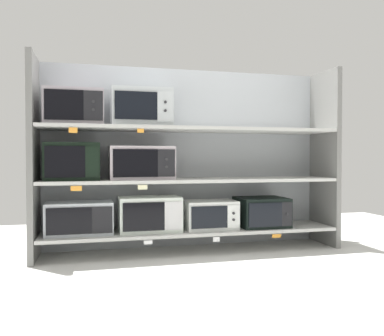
{
  "coord_description": "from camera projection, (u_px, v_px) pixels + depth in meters",
  "views": [
    {
      "loc": [
        -0.92,
        -3.71,
        0.87
      ],
      "look_at": [
        0.0,
        0.0,
        0.78
      ],
      "focal_mm": 38.08,
      "sensor_mm": 36.0,
      "label": 1
    }
  ],
  "objects": [
    {
      "name": "microwave_2",
      "position": [
        210.0,
        214.0,
        3.87
      ],
      "size": [
        0.49,
        0.36,
        0.27
      ],
      "color": "silver",
      "rests_on": "shelf_0"
    },
    {
      "name": "shelf_2",
      "position": [
        192.0,
        129.0,
        3.81
      ],
      "size": [
        2.74,
        0.5,
        0.03
      ],
      "primitive_type": "cube",
      "color": "beige"
    },
    {
      "name": "ground",
      "position": [
        226.0,
        283.0,
        2.87
      ],
      "size": [
        6.74,
        6.0,
        0.02
      ],
      "primitive_type": "cube",
      "color": "silver"
    },
    {
      "name": "price_tag_1",
      "position": [
        216.0,
        239.0,
        3.63
      ],
      "size": [
        0.06,
        0.0,
        0.04
      ],
      "primitive_type": "cube",
      "color": "white"
    },
    {
      "name": "upright_left",
      "position": [
        33.0,
        158.0,
        3.48
      ],
      "size": [
        0.05,
        0.5,
        1.76
      ],
      "primitive_type": "cube",
      "color": "slate",
      "rests_on": "ground"
    },
    {
      "name": "price_tag_2",
      "position": [
        277.0,
        236.0,
        3.77
      ],
      "size": [
        0.09,
        0.0,
        0.03
      ],
      "primitive_type": "cube",
      "color": "orange"
    },
    {
      "name": "price_tag_3",
      "position": [
        76.0,
        188.0,
        3.33
      ],
      "size": [
        0.09,
        0.0,
        0.04
      ],
      "primitive_type": "cube",
      "color": "orange"
    },
    {
      "name": "price_tag_4",
      "position": [
        143.0,
        187.0,
        3.46
      ],
      "size": [
        0.08,
        0.0,
        0.04
      ],
      "primitive_type": "cube",
      "color": "beige"
    },
    {
      "name": "microwave_3",
      "position": [
        261.0,
        212.0,
        4.0
      ],
      "size": [
        0.47,
        0.42,
        0.28
      ],
      "color": "black",
      "rests_on": "shelf_0"
    },
    {
      "name": "microwave_1",
      "position": [
        150.0,
        214.0,
        3.73
      ],
      "size": [
        0.56,
        0.35,
        0.32
      ],
      "color": "silver",
      "rests_on": "shelf_0"
    },
    {
      "name": "back_panel",
      "position": [
        185.0,
        158.0,
        4.08
      ],
      "size": [
        2.94,
        0.04,
        1.76
      ],
      "primitive_type": "cube",
      "color": "#9EA3A8",
      "rests_on": "ground"
    },
    {
      "name": "microwave_6",
      "position": [
        74.0,
        108.0,
        3.55
      ],
      "size": [
        0.5,
        0.4,
        0.31
      ],
      "color": "#A39AA2",
      "rests_on": "shelf_2"
    },
    {
      "name": "microwave_4",
      "position": [
        72.0,
        162.0,
        3.56
      ],
      "size": [
        0.46,
        0.39,
        0.32
      ],
      "color": "black",
      "rests_on": "shelf_1"
    },
    {
      "name": "upright_right",
      "position": [
        325.0,
        158.0,
        4.16
      ],
      "size": [
        0.05,
        0.5,
        1.76
      ],
      "primitive_type": "cube",
      "color": "slate",
      "rests_on": "ground"
    },
    {
      "name": "microwave_0",
      "position": [
        80.0,
        218.0,
        3.58
      ],
      "size": [
        0.58,
        0.34,
        0.28
      ],
      "color": "#B2B9C1",
      "rests_on": "shelf_0"
    },
    {
      "name": "shelf_1",
      "position": [
        192.0,
        180.0,
        3.83
      ],
      "size": [
        2.74,
        0.5,
        0.03
      ],
      "primitive_type": "cube",
      "color": "beige"
    },
    {
      "name": "microwave_5",
      "position": [
        141.0,
        163.0,
        3.7
      ],
      "size": [
        0.57,
        0.39,
        0.3
      ],
      "color": "#BEB1B8",
      "rests_on": "shelf_1"
    },
    {
      "name": "price_tag_0",
      "position": [
        148.0,
        242.0,
        3.48
      ],
      "size": [
        0.07,
        0.0,
        0.03
      ],
      "primitive_type": "cube",
      "color": "white"
    },
    {
      "name": "microwave_7",
      "position": [
        141.0,
        108.0,
        3.69
      ],
      "size": [
        0.54,
        0.38,
        0.34
      ],
      "color": "#B2B9BB",
      "rests_on": "shelf_2"
    },
    {
      "name": "price_tag_5",
      "position": [
        73.0,
        130.0,
        3.31
      ],
      "size": [
        0.07,
        0.0,
        0.04
      ],
      "primitive_type": "cube",
      "color": "orange"
    },
    {
      "name": "shelf_0",
      "position": [
        192.0,
        231.0,
        3.84
      ],
      "size": [
        2.74,
        0.5,
        0.03
      ],
      "primitive_type": "cube",
      "color": "beige",
      "rests_on": "ground"
    },
    {
      "name": "price_tag_6",
      "position": [
        141.0,
        131.0,
        3.44
      ],
      "size": [
        0.06,
        0.0,
        0.04
      ],
      "primitive_type": "cube",
      "color": "orange"
    }
  ]
}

